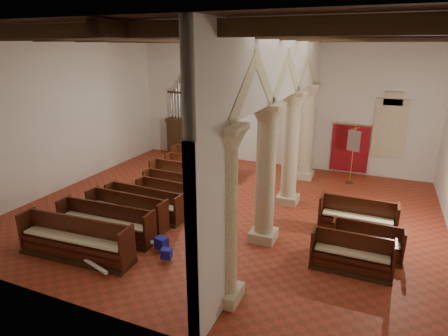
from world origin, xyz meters
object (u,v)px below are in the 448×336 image
Objects in this scene: processional_banner at (351,165)px; aisle_pew_0 at (351,259)px; nave_pew_0 at (76,245)px; pipe_organ at (187,131)px; lectern at (207,149)px.

aisle_pew_0 is at bearing -60.06° from processional_banner.
aisle_pew_0 is (6.96, 2.26, -0.04)m from nave_pew_0.
pipe_organ is 3.14× the size of lectern.
pipe_organ is 2.17× the size of aisle_pew_0.
aisle_pew_0 is (8.85, -7.69, -1.04)m from pipe_organ.
processional_banner is at bearing -6.22° from pipe_organ.
aisle_pew_0 is at bearing 14.72° from nave_pew_0.
nave_pew_0 is at bearing -62.87° from lectern.
pipe_organ is 8.29m from processional_banner.
nave_pew_0 is 7.31m from aisle_pew_0.
processional_banner is at bearing 51.80° from nave_pew_0.
pipe_organ is at bearing -164.37° from lectern.
aisle_pew_0 is at bearing -40.99° from pipe_organ.
lectern is 0.41× the size of nave_pew_0.
pipe_organ is at bearing -161.59° from processional_banner.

